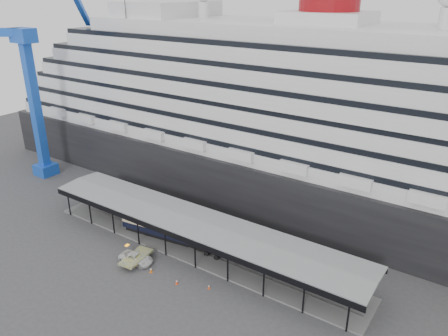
{
  "coord_description": "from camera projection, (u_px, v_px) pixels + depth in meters",
  "views": [
    {
      "loc": [
        36.92,
        -41.57,
        38.7
      ],
      "look_at": [
        3.22,
        8.0,
        13.71
      ],
      "focal_mm": 35.0,
      "sensor_mm": 36.0,
      "label": 1
    }
  ],
  "objects": [
    {
      "name": "ground",
      "position": [
        177.0,
        264.0,
        65.78
      ],
      "size": [
        200.0,
        200.0,
        0.0
      ],
      "primitive_type": "plane",
      "color": "#3C3C3F",
      "rests_on": "ground"
    },
    {
      "name": "port_truck",
      "position": [
        136.0,
        258.0,
        65.9
      ],
      "size": [
        5.61,
        3.12,
        1.48
      ],
      "primitive_type": "imported",
      "rotation": [
        0.0,
        0.0,
        1.7
      ],
      "color": "silver",
      "rests_on": "ground"
    },
    {
      "name": "pullman_carriage",
      "position": [
        178.0,
        229.0,
        70.6
      ],
      "size": [
        20.72,
        5.43,
        20.18
      ],
      "rotation": [
        0.0,
        0.0,
        0.14
      ],
      "color": "black",
      "rests_on": "ground"
    },
    {
      "name": "cruise_ship",
      "position": [
        281.0,
        102.0,
        83.12
      ],
      "size": [
        130.0,
        30.0,
        43.9
      ],
      "color": "black",
      "rests_on": "ground"
    },
    {
      "name": "traffic_cone_right",
      "position": [
        209.0,
        287.0,
        60.31
      ],
      "size": [
        0.43,
        0.43,
        0.66
      ],
      "rotation": [
        0.0,
        0.0,
        0.35
      ],
      "color": "#EC4D0D",
      "rests_on": "ground"
    },
    {
      "name": "crane_blue",
      "position": [
        37.0,
        85.0,
        89.62
      ],
      "size": [
        22.63,
        19.19,
        47.6
      ],
      "color": "blue",
      "rests_on": "ground"
    },
    {
      "name": "traffic_cone_left",
      "position": [
        151.0,
        270.0,
        63.74
      ],
      "size": [
        0.53,
        0.53,
        0.82
      ],
      "rotation": [
        0.0,
        0.0,
        0.31
      ],
      "color": "orange",
      "rests_on": "ground"
    },
    {
      "name": "platform_canopy",
      "position": [
        196.0,
        236.0,
        68.69
      ],
      "size": [
        56.0,
        9.18,
        5.3
      ],
      "color": "slate",
      "rests_on": "ground"
    },
    {
      "name": "traffic_cone_mid",
      "position": [
        177.0,
        282.0,
        61.25
      ],
      "size": [
        0.47,
        0.47,
        0.74
      ],
      "rotation": [
        0.0,
        0.0,
        -0.28
      ],
      "color": "#EA3B0D",
      "rests_on": "ground"
    }
  ]
}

